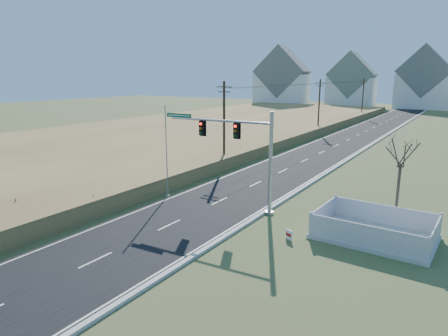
{
  "coord_description": "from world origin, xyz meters",
  "views": [
    {
      "loc": [
        16.02,
        -20.77,
        9.5
      ],
      "look_at": [
        1.94,
        1.59,
        3.4
      ],
      "focal_mm": 32.0,
      "sensor_mm": 36.0,
      "label": 1
    }
  ],
  "objects_px": {
    "flagpole": "(167,161)",
    "traffic_signal_mast": "(246,150)",
    "fence_enclosure": "(374,234)",
    "open_sign": "(289,235)",
    "bare_tree": "(402,151)"
  },
  "relations": [
    {
      "from": "open_sign",
      "to": "flagpole",
      "type": "relative_size",
      "value": 0.08
    },
    {
      "from": "fence_enclosure",
      "to": "traffic_signal_mast",
      "type": "bearing_deg",
      "value": 179.58
    },
    {
      "from": "fence_enclosure",
      "to": "bare_tree",
      "type": "height_order",
      "value": "bare_tree"
    },
    {
      "from": "traffic_signal_mast",
      "to": "open_sign",
      "type": "distance_m",
      "value": 7.22
    },
    {
      "from": "traffic_signal_mast",
      "to": "flagpole",
      "type": "height_order",
      "value": "flagpole"
    },
    {
      "from": "flagpole",
      "to": "traffic_signal_mast",
      "type": "bearing_deg",
      "value": 3.73
    },
    {
      "from": "fence_enclosure",
      "to": "flagpole",
      "type": "height_order",
      "value": "flagpole"
    },
    {
      "from": "fence_enclosure",
      "to": "flagpole",
      "type": "xyz_separation_m",
      "value": [
        -16.02,
        0.04,
        2.64
      ]
    },
    {
      "from": "fence_enclosure",
      "to": "open_sign",
      "type": "distance_m",
      "value": 5.15
    },
    {
      "from": "open_sign",
      "to": "traffic_signal_mast",
      "type": "bearing_deg",
      "value": 168.78
    },
    {
      "from": "fence_enclosure",
      "to": "open_sign",
      "type": "height_order",
      "value": "fence_enclosure"
    },
    {
      "from": "traffic_signal_mast",
      "to": "bare_tree",
      "type": "height_order",
      "value": "traffic_signal_mast"
    },
    {
      "from": "fence_enclosure",
      "to": "bare_tree",
      "type": "bearing_deg",
      "value": 81.09
    },
    {
      "from": "traffic_signal_mast",
      "to": "fence_enclosure",
      "type": "xyz_separation_m",
      "value": [
        9.08,
        -0.49,
        -4.13
      ]
    },
    {
      "from": "flagpole",
      "to": "bare_tree",
      "type": "distance_m",
      "value": 17.05
    }
  ]
}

